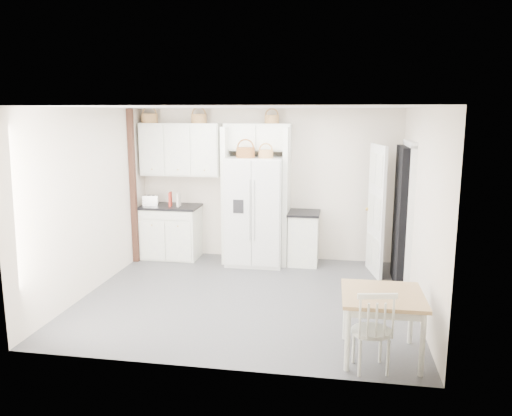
# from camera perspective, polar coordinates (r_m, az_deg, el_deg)

# --- Properties ---
(floor) EXTENTS (4.50, 4.50, 0.00)m
(floor) POSITION_cam_1_polar(r_m,az_deg,el_deg) (7.07, -1.02, -10.11)
(floor) COLOR #424246
(floor) RESTS_ON ground
(ceiling) EXTENTS (4.50, 4.50, 0.00)m
(ceiling) POSITION_cam_1_polar(r_m,az_deg,el_deg) (6.60, -1.10, 11.45)
(ceiling) COLOR white
(ceiling) RESTS_ON wall_back
(wall_back) EXTENTS (4.50, 0.00, 4.50)m
(wall_back) POSITION_cam_1_polar(r_m,az_deg,el_deg) (8.66, 1.38, 2.70)
(wall_back) COLOR beige
(wall_back) RESTS_ON floor
(wall_left) EXTENTS (0.00, 4.00, 4.00)m
(wall_left) POSITION_cam_1_polar(r_m,az_deg,el_deg) (7.46, -18.30, 0.81)
(wall_left) COLOR beige
(wall_left) RESTS_ON floor
(wall_right) EXTENTS (0.00, 4.00, 4.00)m
(wall_right) POSITION_cam_1_polar(r_m,az_deg,el_deg) (6.69, 18.26, -0.32)
(wall_right) COLOR beige
(wall_right) RESTS_ON floor
(refrigerator) EXTENTS (0.93, 0.75, 1.81)m
(refrigerator) POSITION_cam_1_polar(r_m,az_deg,el_deg) (8.37, -0.04, -0.34)
(refrigerator) COLOR silver
(refrigerator) RESTS_ON floor
(base_cab_left) EXTENTS (0.97, 0.61, 0.90)m
(base_cab_left) POSITION_cam_1_polar(r_m,az_deg,el_deg) (8.93, -9.64, -2.77)
(base_cab_left) COLOR silver
(base_cab_left) RESTS_ON floor
(base_cab_right) EXTENTS (0.49, 0.58, 0.86)m
(base_cab_right) POSITION_cam_1_polar(r_m,az_deg,el_deg) (8.47, 5.46, -3.54)
(base_cab_right) COLOR silver
(base_cab_right) RESTS_ON floor
(dining_table) EXTENTS (0.85, 0.85, 0.69)m
(dining_table) POSITION_cam_1_polar(r_m,az_deg,el_deg) (5.52, 14.12, -12.85)
(dining_table) COLOR olive
(dining_table) RESTS_ON floor
(windsor_chair) EXTENTS (0.46, 0.43, 0.81)m
(windsor_chair) POSITION_cam_1_polar(r_m,az_deg,el_deg) (5.21, 13.04, -13.57)
(windsor_chair) COLOR silver
(windsor_chair) RESTS_ON floor
(counter_left) EXTENTS (1.01, 0.65, 0.04)m
(counter_left) POSITION_cam_1_polar(r_m,az_deg,el_deg) (8.83, -9.73, 0.18)
(counter_left) COLOR black
(counter_left) RESTS_ON base_cab_left
(counter_right) EXTENTS (0.53, 0.62, 0.04)m
(counter_right) POSITION_cam_1_polar(r_m,az_deg,el_deg) (8.37, 5.51, -0.58)
(counter_right) COLOR black
(counter_right) RESTS_ON base_cab_right
(toaster) EXTENTS (0.28, 0.19, 0.18)m
(toaster) POSITION_cam_1_polar(r_m,az_deg,el_deg) (8.84, -11.93, 0.85)
(toaster) COLOR silver
(toaster) RESTS_ON counter_left
(cookbook_red) EXTENTS (0.06, 0.17, 0.24)m
(cookbook_red) POSITION_cam_1_polar(r_m,az_deg,el_deg) (8.73, -9.77, 0.99)
(cookbook_red) COLOR #A5271B
(cookbook_red) RESTS_ON counter_left
(cookbook_cream) EXTENTS (0.04, 0.16, 0.23)m
(cookbook_cream) POSITION_cam_1_polar(r_m,az_deg,el_deg) (8.68, -8.83, 0.94)
(cookbook_cream) COLOR beige
(cookbook_cream) RESTS_ON counter_left
(basket_upper_a) EXTENTS (0.28, 0.28, 0.16)m
(basket_upper_a) POSITION_cam_1_polar(r_m,az_deg,el_deg) (8.94, -12.07, 10.00)
(basket_upper_a) COLOR #976238
(basket_upper_a) RESTS_ON upper_cabinet
(basket_upper_c) EXTENTS (0.27, 0.27, 0.15)m
(basket_upper_c) POSITION_cam_1_polar(r_m,az_deg,el_deg) (8.65, -6.54, 10.12)
(basket_upper_c) COLOR #976238
(basket_upper_c) RESTS_ON upper_cabinet
(basket_bridge_b) EXTENTS (0.24, 0.24, 0.14)m
(basket_bridge_b) POSITION_cam_1_polar(r_m,az_deg,el_deg) (8.40, 1.82, 10.11)
(basket_bridge_b) COLOR #976238
(basket_bridge_b) RESTS_ON bridge_cabinet
(basket_fridge_a) EXTENTS (0.30, 0.30, 0.16)m
(basket_fridge_a) POSITION_cam_1_polar(r_m,az_deg,el_deg) (8.16, -1.20, 6.36)
(basket_fridge_a) COLOR brown
(basket_fridge_a) RESTS_ON refrigerator
(basket_fridge_b) EXTENTS (0.24, 0.24, 0.13)m
(basket_fridge_b) POSITION_cam_1_polar(r_m,az_deg,el_deg) (8.11, 1.13, 6.21)
(basket_fridge_b) COLOR #976238
(basket_fridge_b) RESTS_ON refrigerator
(upper_cabinet) EXTENTS (1.40, 0.34, 0.90)m
(upper_cabinet) POSITION_cam_1_polar(r_m,az_deg,el_deg) (8.77, -8.57, 6.63)
(upper_cabinet) COLOR silver
(upper_cabinet) RESTS_ON wall_back
(bridge_cabinet) EXTENTS (1.12, 0.34, 0.45)m
(bridge_cabinet) POSITION_cam_1_polar(r_m,az_deg,el_deg) (8.44, 0.22, 8.12)
(bridge_cabinet) COLOR silver
(bridge_cabinet) RESTS_ON wall_back
(fridge_panel_left) EXTENTS (0.08, 0.60, 2.30)m
(fridge_panel_left) POSITION_cam_1_polar(r_m,az_deg,el_deg) (8.51, -3.32, 1.52)
(fridge_panel_left) COLOR silver
(fridge_panel_left) RESTS_ON floor
(fridge_panel_right) EXTENTS (0.08, 0.60, 2.30)m
(fridge_panel_right) POSITION_cam_1_polar(r_m,az_deg,el_deg) (8.35, 3.53, 1.33)
(fridge_panel_right) COLOR silver
(fridge_panel_right) RESTS_ON floor
(trim_post) EXTENTS (0.09, 0.09, 2.60)m
(trim_post) POSITION_cam_1_polar(r_m,az_deg,el_deg) (8.64, -13.87, 2.36)
(trim_post) COLOR #3D2218
(trim_post) RESTS_ON floor
(doorway_void) EXTENTS (0.18, 0.85, 2.05)m
(doorway_void) POSITION_cam_1_polar(r_m,az_deg,el_deg) (7.70, 16.39, -0.87)
(doorway_void) COLOR black
(doorway_void) RESTS_ON floor
(door_slab) EXTENTS (0.21, 0.79, 2.05)m
(door_slab) POSITION_cam_1_polar(r_m,az_deg,el_deg) (7.99, 13.56, -0.31)
(door_slab) COLOR white
(door_slab) RESTS_ON floor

